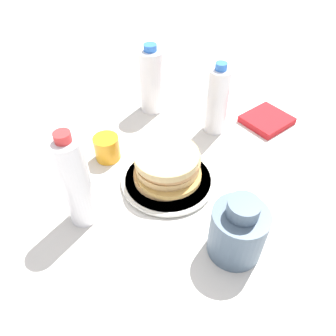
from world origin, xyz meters
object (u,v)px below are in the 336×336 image
pancake_stack (167,166)px  water_bottle_near (75,182)px  plate (168,180)px  juice_glass (107,148)px  cream_jug (238,231)px  water_bottle_mid (151,81)px  water_bottle_far (217,101)px

pancake_stack → water_bottle_near: water_bottle_near is taller
plate → juice_glass: (0.18, -0.02, 0.03)m
pancake_stack → cream_jug: size_ratio=1.14×
plate → water_bottle_mid: (0.17, -0.27, 0.09)m
water_bottle_far → pancake_stack: bearing=80.4°
plate → cream_jug: (-0.20, 0.12, 0.06)m
cream_jug → water_bottle_mid: size_ratio=0.71×
juice_glass → water_bottle_near: bearing=105.6°
plate → water_bottle_near: (0.13, 0.17, 0.10)m
water_bottle_near → water_bottle_far: (-0.17, -0.42, -0.01)m
cream_jug → water_bottle_near: water_bottle_near is taller
pancake_stack → cream_jug: cream_jug is taller
water_bottle_near → water_bottle_mid: water_bottle_near is taller
juice_glass → cream_jug: bearing=160.0°
juice_glass → water_bottle_mid: 0.26m
plate → water_bottle_far: 0.27m
cream_jug → water_bottle_mid: water_bottle_mid is taller
plate → water_bottle_mid: water_bottle_mid is taller
cream_jug → water_bottle_mid: bearing=-46.7°
cream_jug → water_bottle_far: bearing=-66.5°
water_bottle_mid → water_bottle_far: (-0.21, 0.03, -0.00)m
water_bottle_mid → water_bottle_far: same height
juice_glass → cream_jug: (-0.38, 0.14, 0.03)m
plate → water_bottle_near: 0.24m
water_bottle_mid → water_bottle_far: bearing=173.1°
water_bottle_mid → water_bottle_far: size_ratio=1.00×
plate → water_bottle_near: water_bottle_near is taller
juice_glass → cream_jug: cream_jug is taller
water_bottle_near → water_bottle_far: water_bottle_near is taller
pancake_stack → cream_jug: (-0.20, 0.12, 0.01)m
plate → pancake_stack: (0.00, -0.00, 0.04)m
juice_glass → water_bottle_mid: (-0.01, -0.25, 0.06)m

